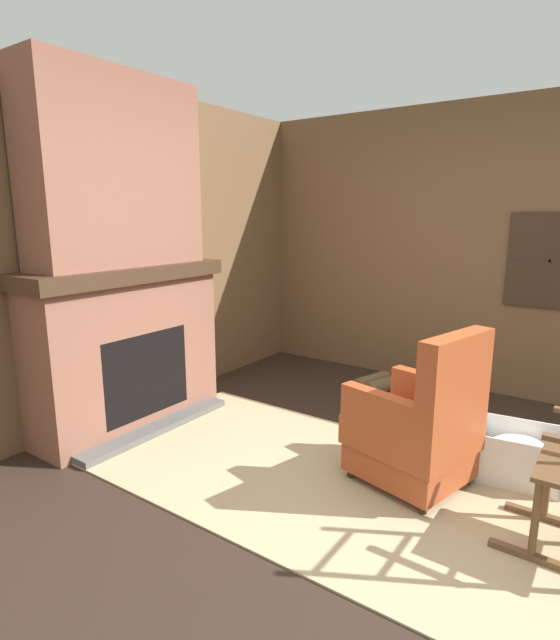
# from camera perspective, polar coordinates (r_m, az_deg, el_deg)

# --- Properties ---
(ground_plane) EXTENTS (14.00, 14.00, 0.00)m
(ground_plane) POSITION_cam_1_polar(r_m,az_deg,el_deg) (2.99, 11.98, -20.93)
(ground_plane) COLOR #2D2119
(wood_panel_wall_left) EXTENTS (0.06, 5.31, 2.59)m
(wood_panel_wall_left) POSITION_cam_1_polar(r_m,az_deg,el_deg) (4.07, -19.85, 6.83)
(wood_panel_wall_left) COLOR brown
(wood_panel_wall_left) RESTS_ON ground
(wood_panel_wall_back) EXTENTS (5.31, 0.09, 2.59)m
(wood_panel_wall_back) POSITION_cam_1_polar(r_m,az_deg,el_deg) (4.82, 24.15, 7.19)
(wood_panel_wall_back) COLOR brown
(wood_panel_wall_back) RESTS_ON ground
(fireplace_hearth) EXTENTS (0.65, 1.58, 1.24)m
(fireplace_hearth) POSITION_cam_1_polar(r_m,az_deg,el_deg) (3.97, -16.95, -3.02)
(fireplace_hearth) COLOR brown
(fireplace_hearth) RESTS_ON ground
(chimney_breast) EXTENTS (0.39, 1.31, 1.33)m
(chimney_breast) POSITION_cam_1_polar(r_m,az_deg,el_deg) (3.87, -18.28, 15.75)
(chimney_breast) COLOR brown
(chimney_breast) RESTS_ON fireplace_hearth
(area_rug) EXTENTS (3.18, 1.58, 0.01)m
(area_rug) POSITION_cam_1_polar(r_m,az_deg,el_deg) (3.23, 5.77, -17.88)
(area_rug) COLOR tan
(area_rug) RESTS_ON ground
(armchair) EXTENTS (0.76, 0.72, 0.98)m
(armchair) POSITION_cam_1_polar(r_m,az_deg,el_deg) (3.14, 15.48, -11.96)
(armchair) COLOR #A84723
(armchair) RESTS_ON ground
(firewood_stack) EXTENTS (0.48, 0.47, 0.24)m
(firewood_stack) POSITION_cam_1_polar(r_m,az_deg,el_deg) (4.45, 11.04, -7.95)
(firewood_stack) COLOR brown
(firewood_stack) RESTS_ON ground
(laundry_basket) EXTENTS (0.51, 0.45, 0.32)m
(laundry_basket) POSITION_cam_1_polar(r_m,az_deg,el_deg) (3.51, 25.68, -13.68)
(laundry_basket) COLOR white
(laundry_basket) RESTS_ON ground
(oil_lamp_vase) EXTENTS (0.09, 0.09, 0.24)m
(oil_lamp_vase) POSITION_cam_1_polar(r_m,az_deg,el_deg) (3.60, -25.22, 6.25)
(oil_lamp_vase) COLOR silver
(oil_lamp_vase) RESTS_ON fireplace_hearth
(storage_case) EXTENTS (0.14, 0.24, 0.15)m
(storage_case) POSITION_cam_1_polar(r_m,az_deg,el_deg) (4.17, -13.44, 7.61)
(storage_case) COLOR black
(storage_case) RESTS_ON fireplace_hearth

